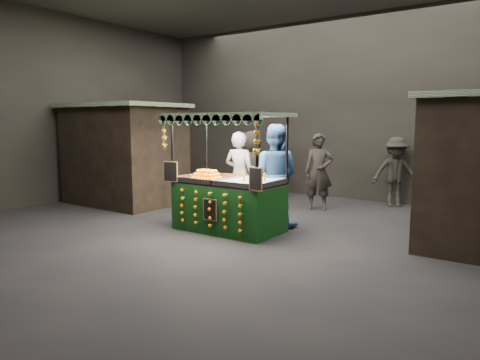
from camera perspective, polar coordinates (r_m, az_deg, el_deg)
The scene contains 12 objects.
ground at distance 8.52m, azimuth -0.05°, elevation -6.99°, with size 12.00×12.00×0.00m, color black.
market_hall at distance 8.35m, azimuth -0.05°, elevation 16.12°, with size 12.10×10.10×5.05m.
neighbour_stall_left at distance 12.02m, azimuth -14.66°, elevation 3.32°, with size 3.00×2.20×2.60m.
juice_stall at distance 8.65m, azimuth -1.54°, elevation -1.93°, with size 2.38×1.40×2.30m.
vendor_grey at distance 9.74m, azimuth -0.07°, elevation 0.60°, with size 0.75×0.54×1.92m.
vendor_blue at distance 9.03m, azimuth 4.46°, elevation 0.59°, with size 1.18×1.01×2.10m.
shopper_0 at distance 10.90m, azimuth 10.13°, elevation 1.06°, with size 0.80×0.69×1.86m.
shopper_1 at distance 8.89m, azimuth 26.01°, elevation -2.03°, with size 0.85×0.72×1.55m.
shopper_2 at distance 12.16m, azimuth 0.04°, elevation 1.64°, with size 1.07×1.02×1.78m.
shopper_3 at distance 11.85m, azimuth 19.45°, elevation 1.01°, with size 1.31×1.12×1.76m.
shopper_4 at distance 10.87m, azimuth 1.47°, elevation 1.31°, with size 1.03×0.76×1.92m.
shopper_6 at distance 12.76m, azimuth 5.07°, elevation 2.07°, with size 0.68×0.80×1.87m.
Camera 1 is at (4.74, -6.75, 2.13)m, focal length 33.03 mm.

